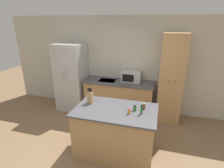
# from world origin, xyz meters

# --- Properties ---
(ground_plane) EXTENTS (14.00, 14.00, 0.00)m
(ground_plane) POSITION_xyz_m (0.00, 0.00, 0.00)
(ground_plane) COLOR #846647
(wall_back) EXTENTS (7.20, 0.06, 2.60)m
(wall_back) POSITION_xyz_m (0.00, 2.33, 1.30)
(wall_back) COLOR beige
(wall_back) RESTS_ON ground_plane
(refrigerator) EXTENTS (0.78, 0.76, 1.89)m
(refrigerator) POSITION_xyz_m (-1.54, 1.93, 0.94)
(refrigerator) COLOR #B7BABC
(refrigerator) RESTS_ON ground_plane
(back_counter) EXTENTS (1.86, 0.68, 0.93)m
(back_counter) POSITION_xyz_m (-0.17, 1.98, 0.46)
(back_counter) COLOR tan
(back_counter) RESTS_ON ground_plane
(pantry_cabinet) EXTENTS (0.56, 0.63, 2.21)m
(pantry_cabinet) POSITION_xyz_m (1.15, 2.00, 1.10)
(pantry_cabinet) COLOR tan
(pantry_cabinet) RESTS_ON ground_plane
(kitchen_island) EXTENTS (1.50, 0.91, 0.94)m
(kitchen_island) POSITION_xyz_m (0.15, 0.41, 0.47)
(kitchen_island) COLOR tan
(kitchen_island) RESTS_ON ground_plane
(microwave) EXTENTS (0.50, 0.38, 0.28)m
(microwave) POSITION_xyz_m (0.15, 2.09, 1.06)
(microwave) COLOR #B2B5B7
(microwave) RESTS_ON back_counter
(knife_block) EXTENTS (0.10, 0.09, 0.31)m
(knife_block) POSITION_xyz_m (-0.39, 0.54, 1.06)
(knife_block) COLOR tan
(knife_block) RESTS_ON kitchen_island
(spice_bottle_tall_dark) EXTENTS (0.06, 0.06, 0.10)m
(spice_bottle_tall_dark) POSITION_xyz_m (0.49, 0.47, 0.99)
(spice_bottle_tall_dark) COLOR #337033
(spice_bottle_tall_dark) RESTS_ON kitchen_island
(spice_bottle_short_red) EXTENTS (0.06, 0.06, 0.09)m
(spice_bottle_short_red) POSITION_xyz_m (0.42, 0.32, 0.98)
(spice_bottle_short_red) COLOR gold
(spice_bottle_short_red) RESTS_ON kitchen_island
(spice_bottle_amber_oil) EXTENTS (0.04, 0.04, 0.18)m
(spice_bottle_amber_oil) POSITION_xyz_m (0.62, 0.37, 1.02)
(spice_bottle_amber_oil) COLOR #337033
(spice_bottle_amber_oil) RESTS_ON kitchen_island
(spice_bottle_green_herb) EXTENTS (0.05, 0.05, 0.12)m
(spice_bottle_green_herb) POSITION_xyz_m (0.65, 0.56, 1.00)
(spice_bottle_green_herb) COLOR #563319
(spice_bottle_green_herb) RESTS_ON kitchen_island
(fire_extinguisher) EXTENTS (0.11, 0.11, 0.41)m
(fire_extinguisher) POSITION_xyz_m (-2.05, 1.97, 0.18)
(fire_extinguisher) COLOR red
(fire_extinguisher) RESTS_ON ground_plane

